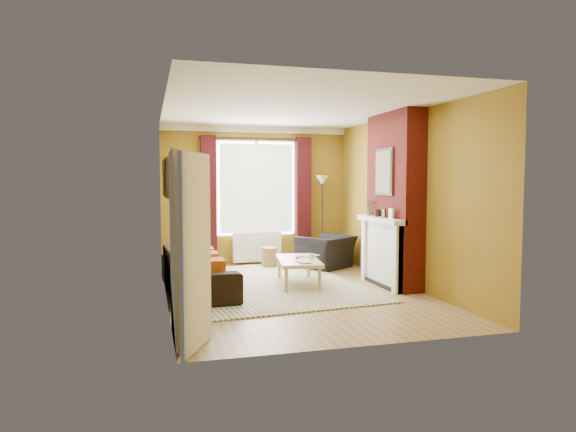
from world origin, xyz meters
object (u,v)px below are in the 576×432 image
object	(u,v)px
armchair	(326,252)
coffee_table	(298,262)
floor_lamp	(322,194)
sofa	(198,271)
wicker_stool	(269,257)

from	to	relation	value
armchair	coffee_table	size ratio (longest dim) A/B	0.71
armchair	floor_lamp	world-z (taller)	floor_lamp
sofa	armchair	bearing A→B (deg)	-63.43
coffee_table	armchair	bearing A→B (deg)	64.16
armchair	wicker_stool	size ratio (longest dim) A/B	2.52
coffee_table	floor_lamp	xyz separation A→B (m)	(1.09, 1.98, 1.05)
sofa	coffee_table	xyz separation A→B (m)	(1.64, 0.11, 0.05)
sofa	floor_lamp	size ratio (longest dim) A/B	1.25
armchair	floor_lamp	bearing A→B (deg)	-134.25
armchair	coffee_table	world-z (taller)	armchair
armchair	wicker_stool	xyz separation A→B (m)	(-1.04, 0.41, -0.12)
sofa	coffee_table	bearing A→B (deg)	-89.59
sofa	armchair	xyz separation A→B (m)	(2.62, 1.52, -0.01)
sofa	wicker_stool	size ratio (longest dim) A/B	5.85
sofa	wicker_stool	distance (m)	2.49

